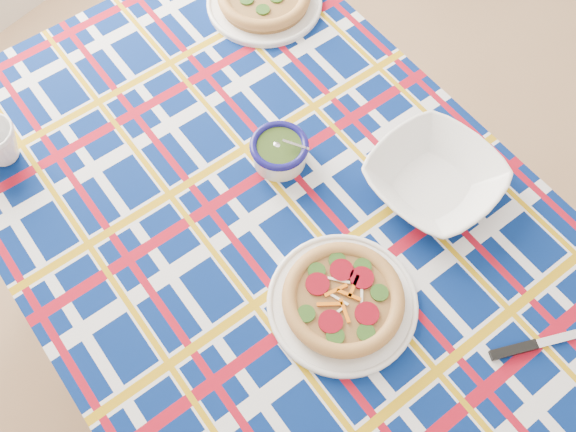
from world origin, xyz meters
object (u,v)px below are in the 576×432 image
Objects in this scene: main_focaccia_plate at (343,299)px; serving_bowl at (434,179)px; dining_table at (290,252)px; pesto_bowl at (279,150)px.

serving_bowl is at bearing 92.44° from main_focaccia_plate.
main_focaccia_plate is (0.16, -0.05, 0.10)m from dining_table.
pesto_bowl reaches higher than dining_table.
dining_table is at bearing -119.16° from serving_bowl.
dining_table is at bearing 163.77° from main_focaccia_plate.
dining_table is 5.98× the size of main_focaccia_plate.
serving_bowl is (0.27, 0.14, -0.00)m from pesto_bowl.
main_focaccia_plate reaches higher than dining_table.
main_focaccia_plate is 2.37× the size of pesto_bowl.
serving_bowl is (0.14, 0.26, 0.10)m from dining_table.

